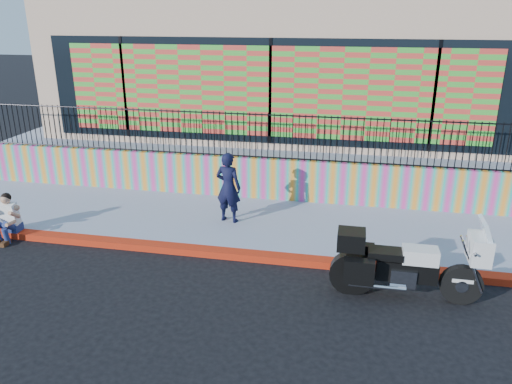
# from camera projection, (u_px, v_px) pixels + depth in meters

# --- Properties ---
(ground) EXTENTS (90.00, 90.00, 0.00)m
(ground) POSITION_uv_depth(u_px,v_px,m) (235.00, 257.00, 10.53)
(ground) COLOR black
(ground) RESTS_ON ground
(red_curb) EXTENTS (16.00, 0.30, 0.15)m
(red_curb) POSITION_uv_depth(u_px,v_px,m) (235.00, 254.00, 10.50)
(red_curb) COLOR #AB180C
(red_curb) RESTS_ON ground
(sidewalk) EXTENTS (16.00, 3.00, 0.15)m
(sidewalk) POSITION_uv_depth(u_px,v_px,m) (252.00, 223.00, 12.02)
(sidewalk) COLOR #8E94AB
(sidewalk) RESTS_ON ground
(mural_wall) EXTENTS (16.00, 0.20, 1.10)m
(mural_wall) POSITION_uv_depth(u_px,v_px,m) (264.00, 178.00, 13.28)
(mural_wall) COLOR #D63891
(mural_wall) RESTS_ON sidewalk
(metal_fence) EXTENTS (15.80, 0.04, 1.20)m
(metal_fence) POSITION_uv_depth(u_px,v_px,m) (264.00, 136.00, 12.89)
(metal_fence) COLOR black
(metal_fence) RESTS_ON mural_wall
(elevated_platform) EXTENTS (16.00, 10.00, 1.25)m
(elevated_platform) POSITION_uv_depth(u_px,v_px,m) (290.00, 137.00, 18.01)
(elevated_platform) COLOR #8E94AB
(elevated_platform) RESTS_ON ground
(storefront_building) EXTENTS (14.00, 8.06, 4.00)m
(storefront_building) POSITION_uv_depth(u_px,v_px,m) (291.00, 63.00, 16.91)
(storefront_building) COLOR tan
(storefront_building) RESTS_ON elevated_platform
(police_motorcycle) EXTENTS (2.63, 0.87, 1.64)m
(police_motorcycle) POSITION_uv_depth(u_px,v_px,m) (404.00, 263.00, 8.85)
(police_motorcycle) COLOR black
(police_motorcycle) RESTS_ON ground
(police_officer) EXTENTS (0.68, 0.51, 1.70)m
(police_officer) POSITION_uv_depth(u_px,v_px,m) (228.00, 187.00, 11.71)
(police_officer) COLOR black
(police_officer) RESTS_ON sidewalk
(seated_man) EXTENTS (0.54, 0.71, 1.06)m
(seated_man) POSITION_uv_depth(u_px,v_px,m) (6.00, 222.00, 11.18)
(seated_man) COLOR navy
(seated_man) RESTS_ON ground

